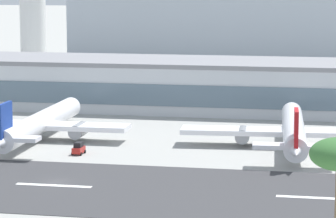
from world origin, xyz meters
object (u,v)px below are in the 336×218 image
object	(u,v)px
terminal_building	(207,85)
airliner_red_tail_gate_2	(294,131)
distant_hotel_block	(233,8)
service_baggage_tug_0	(79,148)
airliner_navy_tail_gate_1	(38,124)

from	to	relation	value
terminal_building	airliner_red_tail_gate_2	xyz separation A→B (m)	(22.73, -42.86, -2.77)
terminal_building	airliner_red_tail_gate_2	distance (m)	48.59
terminal_building	distant_hotel_block	xyz separation A→B (m)	(-7.64, 114.31, 13.53)
terminal_building	distant_hotel_block	distance (m)	115.36
distant_hotel_block	service_baggage_tug_0	xyz separation A→B (m)	(-7.19, -170.46, -18.40)
airliner_navy_tail_gate_1	service_baggage_tug_0	bearing A→B (deg)	-134.82
airliner_navy_tail_gate_1	service_baggage_tug_0	xyz separation A→B (m)	(11.54, -11.23, -2.11)
distant_hotel_block	airliner_navy_tail_gate_1	distance (m)	161.15
terminal_building	airliner_red_tail_gate_2	world-z (taller)	terminal_building
distant_hotel_block	airliner_red_tail_gate_2	size ratio (longest dim) A/B	2.47
airliner_red_tail_gate_2	service_baggage_tug_0	size ratio (longest dim) A/B	14.53
airliner_navy_tail_gate_1	service_baggage_tug_0	distance (m)	16.25
distant_hotel_block	service_baggage_tug_0	bearing A→B (deg)	-92.42
terminal_building	service_baggage_tug_0	world-z (taller)	terminal_building
service_baggage_tug_0	distant_hotel_block	bearing A→B (deg)	-0.55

